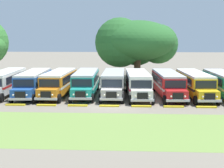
# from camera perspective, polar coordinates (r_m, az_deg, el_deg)

# --- Properties ---
(ground_plane) EXTENTS (220.00, 220.00, 0.00)m
(ground_plane) POSITION_cam_1_polar(r_m,az_deg,el_deg) (33.38, -0.39, -3.77)
(ground_plane) COLOR slate
(foreground_grass_strip) EXTENTS (80.00, 9.79, 0.01)m
(foreground_grass_strip) POSITION_cam_1_polar(r_m,az_deg,el_deg) (25.25, -1.59, -7.81)
(foreground_grass_strip) COLOR olive
(foreground_grass_strip) RESTS_ON ground_plane
(parked_bus_slot_0) EXTENTS (3.08, 10.89, 2.82)m
(parked_bus_slot_0) POSITION_cam_1_polar(r_m,az_deg,el_deg) (41.44, -18.30, 0.43)
(parked_bus_slot_0) COLOR silver
(parked_bus_slot_0) RESTS_ON ground_plane
(parked_bus_slot_1) EXTENTS (3.12, 10.90, 2.82)m
(parked_bus_slot_1) POSITION_cam_1_polar(r_m,az_deg,el_deg) (40.01, -13.68, 0.34)
(parked_bus_slot_1) COLOR #23519E
(parked_bus_slot_1) RESTS_ON ground_plane
(parked_bus_slot_2) EXTENTS (2.89, 10.87, 2.82)m
(parked_bus_slot_2) POSITION_cam_1_polar(r_m,az_deg,el_deg) (39.51, -9.35, 0.37)
(parked_bus_slot_2) COLOR orange
(parked_bus_slot_2) RESTS_ON ground_plane
(parked_bus_slot_3) EXTENTS (2.97, 10.88, 2.82)m
(parked_bus_slot_3) POSITION_cam_1_polar(r_m,az_deg,el_deg) (39.24, -4.62, 0.40)
(parked_bus_slot_3) COLOR teal
(parked_bus_slot_3) RESTS_ON ground_plane
(parked_bus_slot_4) EXTENTS (2.77, 10.85, 2.82)m
(parked_bus_slot_4) POSITION_cam_1_polar(r_m,az_deg,el_deg) (38.81, 0.27, 0.34)
(parked_bus_slot_4) COLOR #9E9993
(parked_bus_slot_4) RESTS_ON ground_plane
(parked_bus_slot_5) EXTENTS (3.20, 10.91, 2.82)m
(parked_bus_slot_5) POSITION_cam_1_polar(r_m,az_deg,el_deg) (38.38, 4.60, 0.22)
(parked_bus_slot_5) COLOR silver
(parked_bus_slot_5) RESTS_ON ground_plane
(parked_bus_slot_6) EXTENTS (3.29, 10.93, 2.82)m
(parked_bus_slot_6) POSITION_cam_1_polar(r_m,az_deg,el_deg) (38.69, 9.82, 0.19)
(parked_bus_slot_6) COLOR red
(parked_bus_slot_6) RESTS_ON ground_plane
(parked_bus_slot_7) EXTENTS (3.28, 10.93, 2.82)m
(parked_bus_slot_7) POSITION_cam_1_polar(r_m,az_deg,el_deg) (39.17, 14.41, 0.14)
(parked_bus_slot_7) COLOR yellow
(parked_bus_slot_7) RESTS_ON ground_plane
(parked_bus_slot_8) EXTENTS (3.02, 10.88, 2.82)m
(parked_bus_slot_8) POSITION_cam_1_polar(r_m,az_deg,el_deg) (40.04, 19.11, 0.12)
(parked_bus_slot_8) COLOR teal
(parked_bus_slot_8) RESTS_ON ground_plane
(curb_wheelstop_1) EXTENTS (2.00, 0.36, 0.15)m
(curb_wheelstop_1) POSITION_cam_1_polar(r_m,az_deg,el_deg) (34.69, -16.69, -3.53)
(curb_wheelstop_1) COLOR yellow
(curb_wheelstop_1) RESTS_ON ground_plane
(curb_wheelstop_2) EXTENTS (2.00, 0.36, 0.15)m
(curb_wheelstop_2) POSITION_cam_1_polar(r_m,az_deg,el_deg) (33.74, -11.51, -3.68)
(curb_wheelstop_2) COLOR yellow
(curb_wheelstop_2) RESTS_ON ground_plane
(curb_wheelstop_3) EXTENTS (2.00, 0.36, 0.15)m
(curb_wheelstop_3) POSITION_cam_1_polar(r_m,az_deg,el_deg) (33.07, -6.07, -3.80)
(curb_wheelstop_3) COLOR yellow
(curb_wheelstop_3) RESTS_ON ground_plane
(curb_wheelstop_4) EXTENTS (2.00, 0.36, 0.15)m
(curb_wheelstop_4) POSITION_cam_1_polar(r_m,az_deg,el_deg) (32.71, -0.47, -3.89)
(curb_wheelstop_4) COLOR yellow
(curb_wheelstop_4) RESTS_ON ground_plane
(curb_wheelstop_5) EXTENTS (2.00, 0.36, 0.15)m
(curb_wheelstop_5) POSITION_cam_1_polar(r_m,az_deg,el_deg) (32.67, 5.21, -3.94)
(curb_wheelstop_5) COLOR yellow
(curb_wheelstop_5) RESTS_ON ground_plane
(curb_wheelstop_6) EXTENTS (2.00, 0.36, 0.15)m
(curb_wheelstop_6) POSITION_cam_1_polar(r_m,az_deg,el_deg) (32.95, 10.85, -3.95)
(curb_wheelstop_6) COLOR yellow
(curb_wheelstop_6) RESTS_ON ground_plane
(curb_wheelstop_7) EXTENTS (2.00, 0.36, 0.15)m
(curb_wheelstop_7) POSITION_cam_1_polar(r_m,az_deg,el_deg) (33.53, 16.34, -3.93)
(curb_wheelstop_7) COLOR yellow
(curb_wheelstop_7) RESTS_ON ground_plane
(broad_shade_tree) EXTENTS (13.14, 13.43, 9.91)m
(broad_shade_tree) POSITION_cam_1_polar(r_m,az_deg,el_deg) (51.85, 4.29, 7.38)
(broad_shade_tree) COLOR brown
(broad_shade_tree) RESTS_ON ground_plane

